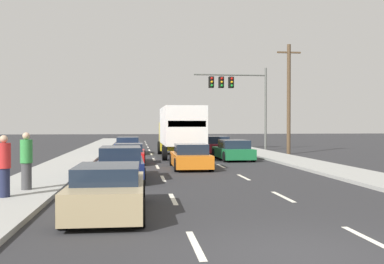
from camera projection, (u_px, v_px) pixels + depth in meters
name	position (u px, v px, depth m)	size (l,w,h in m)	color
ground_plane	(175.00, 155.00, 32.18)	(140.00, 140.00, 0.00)	#2B2B2D
sidewalk_right	(283.00, 158.00, 28.04)	(2.59, 80.00, 0.14)	#9E9E99
sidewalk_left	(74.00, 160.00, 26.40)	(2.59, 80.00, 0.14)	#9E9E99
lane_markings	(177.00, 156.00, 30.61)	(3.54, 57.00, 0.01)	silver
car_blue	(128.00, 146.00, 33.29)	(1.96, 4.45, 1.28)	#1E389E
car_red	(129.00, 154.00, 25.15)	(1.89, 4.36, 1.14)	red
car_navy	(121.00, 164.00, 17.67)	(1.93, 4.56, 1.34)	#141E4C
car_tan	(108.00, 191.00, 10.89)	(1.91, 4.26, 1.22)	tan
box_truck	(180.00, 129.00, 29.52)	(2.67, 8.85, 3.35)	white
car_orange	(190.00, 157.00, 22.13)	(1.91, 4.29, 1.26)	orange
car_maroon	(216.00, 145.00, 33.80)	(1.99, 4.19, 1.33)	maroon
car_green	(233.00, 151.00, 27.50)	(2.01, 4.38, 1.26)	#196B38
traffic_signal_mast	(234.00, 88.00, 37.53)	(6.39, 0.69, 7.15)	#595B56
utility_pole_mid	(289.00, 98.00, 32.61)	(1.80, 0.28, 8.21)	brown
pedestrian_near_corner	(26.00, 161.00, 13.99)	(0.38, 0.38, 1.84)	#3F3F42
pedestrian_mid_block	(4.00, 166.00, 12.55)	(0.38, 0.38, 1.78)	#1E233F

